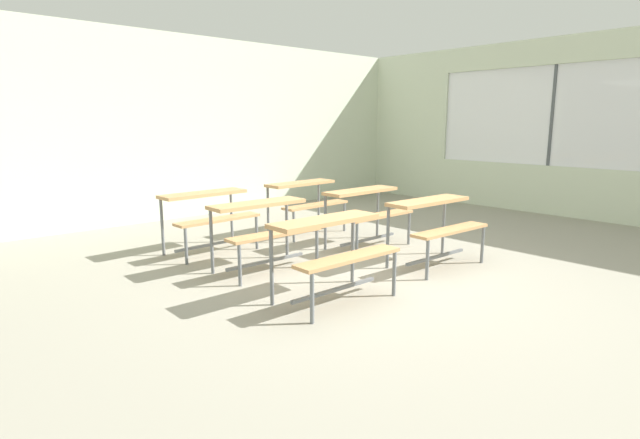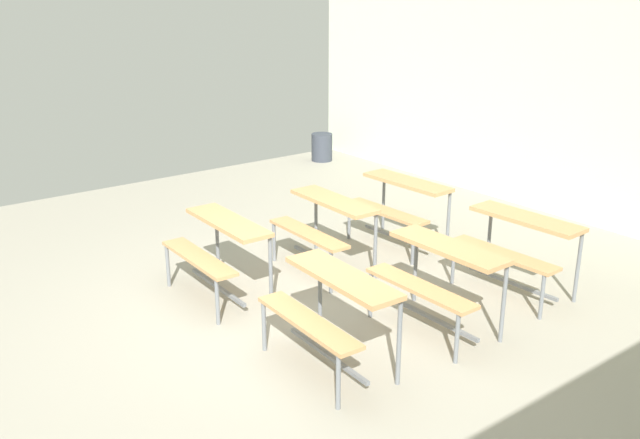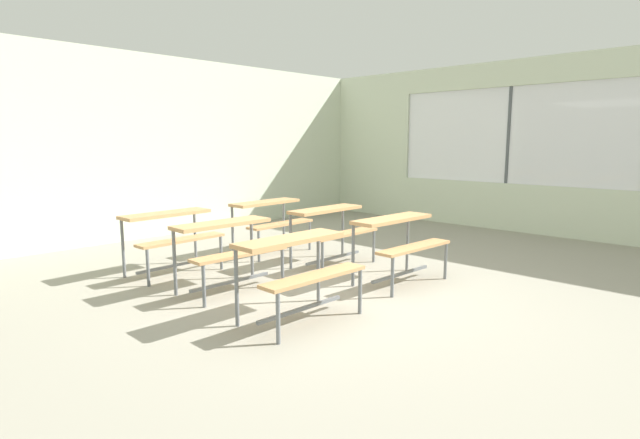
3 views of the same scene
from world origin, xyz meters
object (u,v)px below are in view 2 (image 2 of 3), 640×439
object	(u,v)px
desk_bench_r0c0	(218,240)
desk_bench_r0c1	(331,300)
desk_bench_r2c1	(518,237)
trash_bin	(322,147)
desk_bench_r1c0	(325,218)
desk_bench_r2c0	(400,197)
desk_bench_r1c1	(438,268)

from	to	relation	value
desk_bench_r0c0	desk_bench_r0c1	bearing A→B (deg)	2.66
desk_bench_r0c0	desk_bench_r0c1	size ratio (longest dim) A/B	0.99
desk_bench_r2c1	trash_bin	xyz separation A→B (m)	(-5.21, 1.69, -0.34)
desk_bench_r1c0	desk_bench_r2c1	xyz separation A→B (m)	(1.54, 1.10, 0.00)
desk_bench_r2c0	desk_bench_r2c1	size ratio (longest dim) A/B	1.00
desk_bench_r1c1	trash_bin	bearing A→B (deg)	151.36
desk_bench_r1c0	desk_bench_r1c1	xyz separation A→B (m)	(1.60, -0.04, 0.00)
desk_bench_r1c1	desk_bench_r2c1	world-z (taller)	same
desk_bench_r0c1	trash_bin	size ratio (longest dim) A/B	2.48
desk_bench_r0c0	trash_bin	size ratio (longest dim) A/B	2.45
desk_bench_r1c0	desk_bench_r2c1	world-z (taller)	same
desk_bench_r0c0	desk_bench_r2c1	bearing A→B (deg)	55.50
desk_bench_r0c1	desk_bench_r2c1	size ratio (longest dim) A/B	1.00
desk_bench_r0c0	desk_bench_r1c1	world-z (taller)	same
desk_bench_r1c0	desk_bench_r2c1	size ratio (longest dim) A/B	0.99
trash_bin	desk_bench_r2c0	bearing A→B (deg)	-25.14
desk_bench_r0c1	desk_bench_r2c0	distance (m)	2.73
desk_bench_r1c1	trash_bin	distance (m)	6.00
desk_bench_r0c0	desk_bench_r0c1	world-z (taller)	same
desk_bench_r0c0	desk_bench_r1c0	xyz separation A→B (m)	(0.09, 1.18, 0.00)
desk_bench_r0c1	desk_bench_r1c0	bearing A→B (deg)	145.85
desk_bench_r0c1	desk_bench_r1c1	distance (m)	1.10
desk_bench_r2c1	trash_bin	size ratio (longest dim) A/B	2.48
desk_bench_r1c0	desk_bench_r2c0	size ratio (longest dim) A/B	0.99
desk_bench_r0c1	desk_bench_r2c1	bearing A→B (deg)	92.25
desk_bench_r1c0	trash_bin	distance (m)	4.63
desk_bench_r1c1	trash_bin	size ratio (longest dim) A/B	2.44
desk_bench_r0c0	desk_bench_r2c0	world-z (taller)	same
desk_bench_r1c1	desk_bench_r2c0	xyz separation A→B (m)	(-1.65, 1.13, 0.00)
desk_bench_r0c1	desk_bench_r2c1	world-z (taller)	same
desk_bench_r0c1	trash_bin	distance (m)	6.54
desk_bench_r0c0	trash_bin	bearing A→B (deg)	133.05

